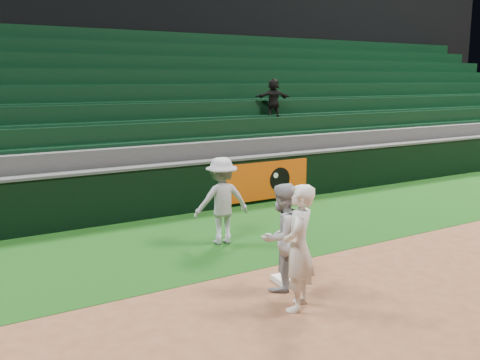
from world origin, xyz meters
The scene contains 9 objects.
ground centered at (0.00, 0.00, 0.00)m, with size 70.00×70.00×0.00m, color brown.
foul_grass centered at (0.00, 3.00, 0.00)m, with size 36.00×4.20×0.01m, color #0F380E.
upper_deck centered at (0.00, 17.45, 6.00)m, with size 40.00×12.00×12.00m, color black.
first_base centered at (0.08, 0.18, 0.04)m, with size 0.40×0.40×0.09m, color white.
first_baseman centered at (-0.40, -0.71, 0.91)m, with size 0.66×0.43×1.81m, color silver.
baserunner centered at (-0.17, 0.00, 0.84)m, with size 0.82×0.64×1.68m, color #9FA1A9.
base_coach centered at (0.22, 2.54, 0.87)m, with size 1.12×0.64×1.73m, color #A5A7B3.
field_wall centered at (0.03, 5.20, 0.63)m, with size 36.00×0.45×1.25m.
stadium_seating centered at (0.00, 8.97, 1.70)m, with size 36.00×5.95×5.14m.
Camera 1 is at (-4.87, -6.39, 3.23)m, focal length 40.00 mm.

